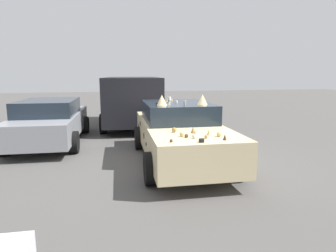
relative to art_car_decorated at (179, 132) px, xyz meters
The scene contains 4 objects.
ground_plane 0.73m from the art_car_decorated, behind, with size 60.00×60.00×0.00m, color #514F4C.
art_car_decorated is the anchor object (origin of this frame).
parked_van_far_left 5.24m from the art_car_decorated, ahead, with size 5.07×2.70×2.01m.
parked_sedan_near_left 4.37m from the art_car_decorated, 52.32° to the left, with size 4.52×2.14×1.36m.
Camera 1 is at (-6.61, 1.73, 2.12)m, focal length 30.58 mm.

